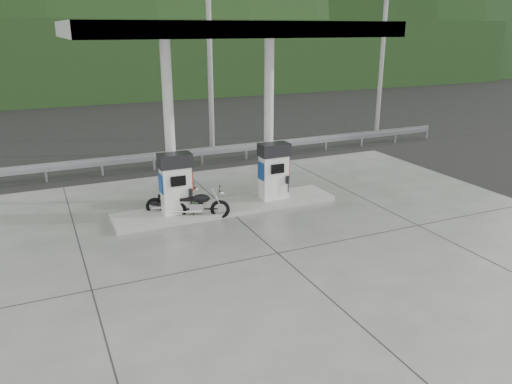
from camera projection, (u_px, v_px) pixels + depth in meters
name	position (u px, v px, depth m)	size (l,w,h in m)	color
ground	(261.00, 239.00, 13.40)	(160.00, 160.00, 0.00)	black
forecourt_apron	(261.00, 239.00, 13.40)	(18.00, 14.00, 0.02)	slate
pump_island	(227.00, 207.00, 15.53)	(7.00, 1.40, 0.15)	#A19E96
gas_pump_left	(176.00, 183.00, 14.60)	(0.95, 0.55, 1.80)	white
gas_pump_right	(274.00, 171.00, 15.85)	(0.95, 0.55, 1.80)	white
canopy_column_left	(169.00, 127.00, 14.44)	(0.30, 0.30, 5.00)	white
canopy_column_right	(269.00, 119.00, 15.69)	(0.30, 0.30, 5.00)	white
canopy_roof	(224.00, 29.00, 13.87)	(8.50, 5.00, 0.40)	silver
guardrail	(178.00, 150.00, 20.09)	(26.00, 0.16, 1.42)	gray
road	(158.00, 149.00, 23.34)	(60.00, 7.00, 0.01)	black
utility_pole_b	(210.00, 62.00, 21.14)	(0.22, 0.22, 8.00)	gray
utility_pole_c	(382.00, 57.00, 24.66)	(0.22, 0.22, 8.00)	gray
tree_band	(98.00, 60.00, 38.40)	(80.00, 6.00, 6.00)	black
forested_hills	(69.00, 71.00, 65.29)	(100.00, 40.00, 140.00)	black
motorcycle_left	(175.00, 202.00, 15.08)	(1.63, 0.52, 0.77)	black
motorcycle_right	(198.00, 206.00, 14.67)	(1.74, 0.55, 0.82)	black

